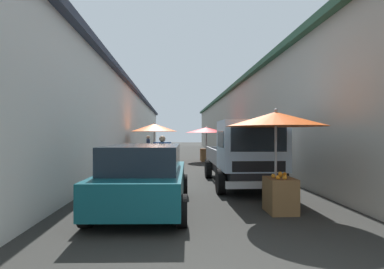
{
  "coord_description": "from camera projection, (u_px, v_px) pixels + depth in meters",
  "views": [
    {
      "loc": [
        -2.0,
        0.72,
        1.69
      ],
      "look_at": [
        12.48,
        -0.17,
        1.68
      ],
      "focal_mm": 27.35,
      "sensor_mm": 36.0,
      "label": 1
    }
  ],
  "objects": [
    {
      "name": "fruit_stall_far_left",
      "position": [
        206.0,
        135.0,
        18.3
      ],
      "size": [
        2.62,
        2.62,
        2.2
      ],
      "color": "#9E9EA3",
      "rests_on": "ground"
    },
    {
      "name": "building_right_concrete",
      "position": [
        295.0,
        121.0,
        18.18
      ],
      "size": [
        49.8,
        7.5,
        4.96
      ],
      "color": "#A39E93",
      "rests_on": "ground"
    },
    {
      "name": "fruit_stall_near_right",
      "position": [
        154.0,
        131.0,
        16.36
      ],
      "size": [
        2.59,
        2.59,
        2.36
      ],
      "color": "#9E9EA3",
      "rests_on": "ground"
    },
    {
      "name": "vendor_by_crates",
      "position": [
        162.0,
        156.0,
        10.14
      ],
      "size": [
        0.36,
        0.61,
        1.64
      ],
      "color": "#665B4C",
      "rests_on": "ground"
    },
    {
      "name": "plastic_stool",
      "position": [
        125.0,
        168.0,
        11.63
      ],
      "size": [
        0.3,
        0.3,
        0.43
      ],
      "color": "red",
      "rests_on": "ground"
    },
    {
      "name": "parked_scooter",
      "position": [
        118.0,
        168.0,
        10.58
      ],
      "size": [
        1.69,
        0.4,
        1.14
      ],
      "color": "black",
      "rests_on": "ground"
    },
    {
      "name": "delivery_truck",
      "position": [
        245.0,
        155.0,
        8.95
      ],
      "size": [
        4.93,
        1.99,
        2.08
      ],
      "color": "black",
      "rests_on": "ground"
    },
    {
      "name": "vendor_in_shade",
      "position": [
        148.0,
        147.0,
        18.03
      ],
      "size": [
        0.64,
        0.22,
        1.61
      ],
      "color": "#665B4C",
      "rests_on": "ground"
    },
    {
      "name": "hatchback_car",
      "position": [
        145.0,
        176.0,
        6.59
      ],
      "size": [
        3.99,
        2.07,
        1.45
      ],
      "color": "#0F4C56",
      "rests_on": "ground"
    },
    {
      "name": "ground",
      "position": [
        188.0,
        166.0,
        15.52
      ],
      "size": [
        90.0,
        90.0,
        0.0
      ],
      "primitive_type": "plane",
      "color": "#282826"
    },
    {
      "name": "building_left_whitewash",
      "position": [
        71.0,
        123.0,
        17.34
      ],
      "size": [
        49.8,
        7.5,
        4.68
      ],
      "color": "silver",
      "rests_on": "ground"
    },
    {
      "name": "fruit_stall_near_left",
      "position": [
        276.0,
        131.0,
        6.45
      ],
      "size": [
        2.22,
        2.22,
        2.26
      ],
      "color": "#9E9EA3",
      "rests_on": "ground"
    }
  ]
}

